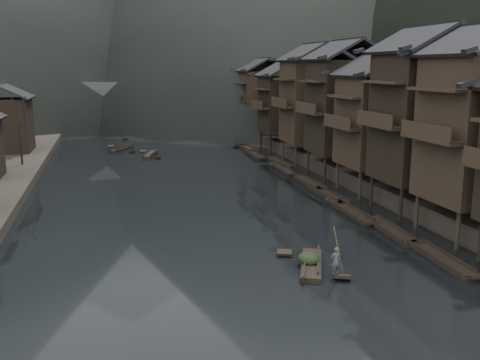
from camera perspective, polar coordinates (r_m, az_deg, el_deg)
name	(u,v)px	position (r m, az deg, el deg)	size (l,w,h in m)	color
water	(234,250)	(35.19, -0.65, -7.50)	(300.00, 300.00, 0.00)	black
right_bank	(397,140)	(84.63, 16.40, 4.15)	(40.00, 200.00, 1.80)	#2D2823
stilt_houses	(354,96)	(56.94, 12.10, 8.76)	(9.00, 67.60, 15.20)	black
moored_sampans	(278,166)	(63.40, 4.08, 1.48)	(3.05, 70.67, 0.47)	black
midriver_boats	(133,146)	(81.50, -11.33, 3.63)	(6.82, 25.65, 0.45)	black
stone_bridge	(147,102)	(104.77, -9.94, 8.19)	(40.00, 6.00, 9.00)	#4C4C4F
hero_sampan	(311,264)	(32.55, 7.63, -8.88)	(3.00, 5.47, 0.44)	black
cargo_heap	(309,253)	(32.51, 7.34, -7.76)	(1.22, 1.60, 0.73)	black
boatman	(336,257)	(30.92, 10.21, -8.05)	(0.59, 0.38, 1.61)	#535355
bamboo_pole	(341,209)	(30.17, 10.76, -3.02)	(0.06, 0.06, 4.56)	#8C7A51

